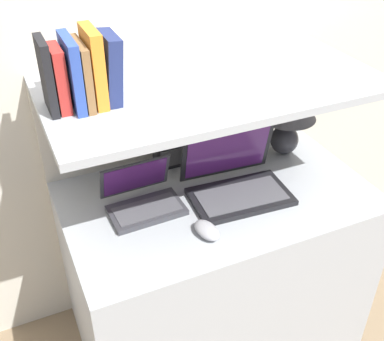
{
  "coord_description": "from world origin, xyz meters",
  "views": [
    {
      "loc": [
        -0.69,
        -0.95,
        1.87
      ],
      "look_at": [
        -0.11,
        0.34,
        0.92
      ],
      "focal_mm": 45.0,
      "sensor_mm": 36.0,
      "label": 1
    }
  ],
  "objects_px": {
    "book_black": "(46,76)",
    "laptop_large": "(236,181)",
    "book_red": "(59,79)",
    "book_blue": "(72,73)",
    "book_brown": "(82,74)",
    "laptop_small": "(143,199)",
    "book_navy": "(110,68)",
    "computer_mouse": "(207,230)",
    "router_box": "(169,154)",
    "table_lamp": "(288,112)",
    "book_orange": "(94,67)"
  },
  "relations": [
    {
      "from": "book_red",
      "to": "book_brown",
      "type": "relative_size",
      "value": 0.98
    },
    {
      "from": "computer_mouse",
      "to": "book_black",
      "type": "bearing_deg",
      "value": 147.21
    },
    {
      "from": "table_lamp",
      "to": "router_box",
      "type": "relative_size",
      "value": 2.31
    },
    {
      "from": "book_black",
      "to": "book_orange",
      "type": "distance_m",
      "value": 0.14
    },
    {
      "from": "book_orange",
      "to": "book_red",
      "type": "bearing_deg",
      "value": 180.0
    },
    {
      "from": "laptop_large",
      "to": "computer_mouse",
      "type": "relative_size",
      "value": 3.07
    },
    {
      "from": "laptop_small",
      "to": "book_blue",
      "type": "distance_m",
      "value": 0.54
    },
    {
      "from": "computer_mouse",
      "to": "table_lamp",
      "type": "bearing_deg",
      "value": 33.22
    },
    {
      "from": "computer_mouse",
      "to": "book_black",
      "type": "relative_size",
      "value": 0.57
    },
    {
      "from": "laptop_large",
      "to": "router_box",
      "type": "bearing_deg",
      "value": 119.92
    },
    {
      "from": "book_red",
      "to": "laptop_large",
      "type": "bearing_deg",
      "value": -8.27
    },
    {
      "from": "laptop_large",
      "to": "book_navy",
      "type": "xyz_separation_m",
      "value": [
        -0.42,
        0.08,
        0.49
      ]
    },
    {
      "from": "laptop_large",
      "to": "book_red",
      "type": "bearing_deg",
      "value": 171.73
    },
    {
      "from": "laptop_large",
      "to": "book_navy",
      "type": "relative_size",
      "value": 1.82
    },
    {
      "from": "book_brown",
      "to": "laptop_small",
      "type": "bearing_deg",
      "value": -11.03
    },
    {
      "from": "laptop_small",
      "to": "book_red",
      "type": "relative_size",
      "value": 1.41
    },
    {
      "from": "laptop_small",
      "to": "router_box",
      "type": "xyz_separation_m",
      "value": [
        0.19,
        0.22,
        0.02
      ]
    },
    {
      "from": "router_box",
      "to": "book_orange",
      "type": "bearing_deg",
      "value": -147.83
    },
    {
      "from": "laptop_small",
      "to": "book_black",
      "type": "bearing_deg",
      "value": 173.43
    },
    {
      "from": "laptop_large",
      "to": "router_box",
      "type": "height_order",
      "value": "laptop_large"
    },
    {
      "from": "book_red",
      "to": "book_orange",
      "type": "height_order",
      "value": "book_orange"
    },
    {
      "from": "book_brown",
      "to": "book_navy",
      "type": "bearing_deg",
      "value": 0.0
    },
    {
      "from": "laptop_large",
      "to": "router_box",
      "type": "relative_size",
      "value": 3.1
    },
    {
      "from": "book_red",
      "to": "book_brown",
      "type": "bearing_deg",
      "value": 0.0
    },
    {
      "from": "table_lamp",
      "to": "book_blue",
      "type": "bearing_deg",
      "value": -174.15
    },
    {
      "from": "book_brown",
      "to": "book_orange",
      "type": "relative_size",
      "value": 0.85
    },
    {
      "from": "book_black",
      "to": "book_red",
      "type": "relative_size",
      "value": 1.14
    },
    {
      "from": "book_blue",
      "to": "book_navy",
      "type": "height_order",
      "value": "book_blue"
    },
    {
      "from": "table_lamp",
      "to": "book_black",
      "type": "bearing_deg",
      "value": -174.61
    },
    {
      "from": "book_blue",
      "to": "book_navy",
      "type": "bearing_deg",
      "value": 0.0
    },
    {
      "from": "router_box",
      "to": "table_lamp",
      "type": "bearing_deg",
      "value": -12.24
    },
    {
      "from": "laptop_small",
      "to": "book_blue",
      "type": "relative_size",
      "value": 1.27
    },
    {
      "from": "router_box",
      "to": "book_blue",
      "type": "height_order",
      "value": "book_blue"
    },
    {
      "from": "book_black",
      "to": "laptop_large",
      "type": "bearing_deg",
      "value": -7.82
    },
    {
      "from": "laptop_small",
      "to": "book_navy",
      "type": "xyz_separation_m",
      "value": [
        -0.07,
        0.03,
        0.5
      ]
    },
    {
      "from": "table_lamp",
      "to": "laptop_large",
      "type": "bearing_deg",
      "value": -152.27
    },
    {
      "from": "router_box",
      "to": "book_red",
      "type": "bearing_deg",
      "value": -154.97
    },
    {
      "from": "book_brown",
      "to": "computer_mouse",
      "type": "bearing_deg",
      "value": -40.99
    },
    {
      "from": "laptop_small",
      "to": "book_red",
      "type": "height_order",
      "value": "book_red"
    },
    {
      "from": "laptop_small",
      "to": "book_red",
      "type": "bearing_deg",
      "value": 172.44
    },
    {
      "from": "book_black",
      "to": "book_navy",
      "type": "relative_size",
      "value": 1.04
    },
    {
      "from": "laptop_small",
      "to": "book_navy",
      "type": "bearing_deg",
      "value": 156.17
    },
    {
      "from": "table_lamp",
      "to": "book_orange",
      "type": "xyz_separation_m",
      "value": [
        -0.79,
        -0.09,
        0.36
      ]
    },
    {
      "from": "router_box",
      "to": "book_brown",
      "type": "distance_m",
      "value": 0.62
    },
    {
      "from": "book_red",
      "to": "book_blue",
      "type": "bearing_deg",
      "value": 0.0
    },
    {
      "from": "computer_mouse",
      "to": "book_orange",
      "type": "distance_m",
      "value": 0.65
    },
    {
      "from": "computer_mouse",
      "to": "book_blue",
      "type": "relative_size",
      "value": 0.58
    },
    {
      "from": "book_red",
      "to": "book_blue",
      "type": "distance_m",
      "value": 0.04
    },
    {
      "from": "laptop_large",
      "to": "router_box",
      "type": "xyz_separation_m",
      "value": [
        -0.16,
        0.28,
        0.0
      ]
    },
    {
      "from": "book_orange",
      "to": "book_blue",
      "type": "bearing_deg",
      "value": 180.0
    }
  ]
}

